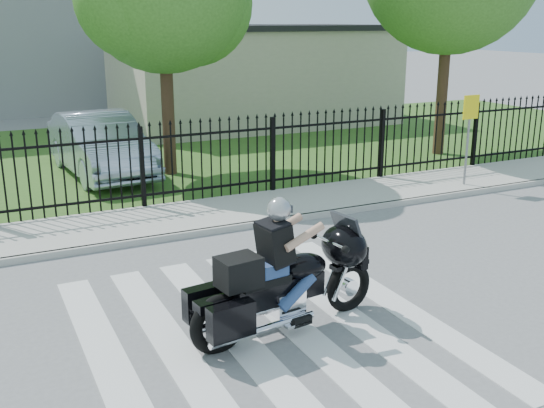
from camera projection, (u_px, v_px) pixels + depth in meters
name	position (u px, v px, depth m)	size (l,w,h in m)	color
ground	(267.00, 332.00, 8.23)	(120.00, 120.00, 0.00)	slate
crosswalk	(267.00, 332.00, 8.23)	(5.00, 5.50, 0.01)	silver
sidewalk	(158.00, 222.00, 12.53)	(40.00, 2.00, 0.12)	#ADAAA3
curb	(173.00, 236.00, 11.67)	(40.00, 0.12, 0.12)	#ADAAA3
grass_strip	(91.00, 157.00, 18.59)	(40.00, 12.00, 0.02)	#315B1F
iron_fence	(142.00, 170.00, 13.16)	(26.00, 0.04, 1.80)	black
building_low	(252.00, 77.00, 24.50)	(10.00, 6.00, 3.50)	#C0B5A0
building_low_roof	(252.00, 28.00, 23.98)	(10.20, 6.20, 0.20)	black
motorcycle_rider	(282.00, 276.00, 8.06)	(2.78, 1.11, 1.85)	black
parked_car	(100.00, 145.00, 16.28)	(1.67, 4.80, 1.58)	#A1B0CB
traffic_sign	(470.00, 121.00, 14.70)	(0.46, 0.08, 2.11)	gray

